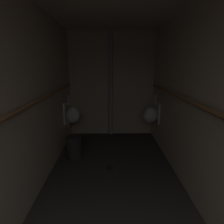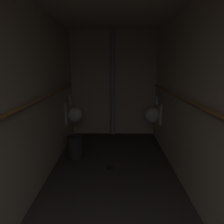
{
  "view_description": "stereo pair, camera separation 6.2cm",
  "coord_description": "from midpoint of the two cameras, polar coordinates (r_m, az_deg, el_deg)",
  "views": [
    {
      "loc": [
        -0.04,
        -0.09,
        1.63
      ],
      "look_at": [
        -0.01,
        2.51,
        1.0
      ],
      "focal_mm": 31.1,
      "sensor_mm": 36.0,
      "label": 1
    },
    {
      "loc": [
        0.02,
        -0.09,
        1.63
      ],
      "look_at": [
        -0.01,
        2.51,
        1.0
      ],
      "focal_mm": 31.1,
      "sensor_mm": 36.0,
      "label": 2
    }
  ],
  "objects": [
    {
      "name": "wall_left",
      "position": [
        2.54,
        -23.7,
        2.52
      ],
      "size": [
        0.06,
        4.53,
        2.39
      ],
      "primitive_type": "cube",
      "color": "beige",
      "rests_on": "ground"
    },
    {
      "name": "waste_bin",
      "position": [
        3.62,
        -11.43,
        -10.02
      ],
      "size": [
        0.27,
        0.27,
        0.4
      ],
      "primitive_type": "cylinder",
      "color": "#2D2D2D",
      "rests_on": "ground"
    },
    {
      "name": "urinal_left_mid",
      "position": [
        4.13,
        -12.04,
        -0.77
      ],
      "size": [
        0.32,
        0.3,
        0.76
      ],
      "color": "white"
    },
    {
      "name": "floor",
      "position": [
        2.84,
        -0.36,
        -22.46
      ],
      "size": [
        2.07,
        4.53,
        0.08
      ],
      "primitive_type": "cube",
      "color": "#383330",
      "rests_on": "ground"
    },
    {
      "name": "supply_pipe_left",
      "position": [
        2.48,
        -21.99,
        2.81
      ],
      "size": [
        0.06,
        3.76,
        0.06
      ],
      "color": "#9E7042"
    },
    {
      "name": "wall_back",
      "position": [
        4.55,
        -0.56,
        8.11
      ],
      "size": [
        2.07,
        0.06,
        2.39
      ],
      "primitive_type": "cube",
      "color": "beige",
      "rests_on": "ground"
    },
    {
      "name": "floor_drain",
      "position": [
        3.29,
        -1.4,
        -16.02
      ],
      "size": [
        0.14,
        0.14,
        0.01
      ],
      "primitive_type": "cylinder",
      "color": "black",
      "rests_on": "ground"
    },
    {
      "name": "standpipe_back_wall",
      "position": [
        4.44,
        -0.79,
        7.97
      ],
      "size": [
        0.1,
        0.1,
        2.34
      ],
      "primitive_type": "cylinder",
      "color": "#B2B2B2",
      "rests_on": "ground"
    },
    {
      "name": "wall_right",
      "position": [
        2.55,
        22.8,
        2.64
      ],
      "size": [
        0.06,
        4.53,
        2.39
      ],
      "primitive_type": "cube",
      "color": "beige",
      "rests_on": "ground"
    },
    {
      "name": "supply_pipe_right",
      "position": [
        2.49,
        21.13,
        2.91
      ],
      "size": [
        0.06,
        3.77,
        0.06
      ],
      "color": "#9E7042"
    },
    {
      "name": "urinal_right_mid",
      "position": [
        4.14,
        11.0,
        -0.71
      ],
      "size": [
        0.32,
        0.3,
        0.76
      ],
      "color": "white"
    }
  ]
}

